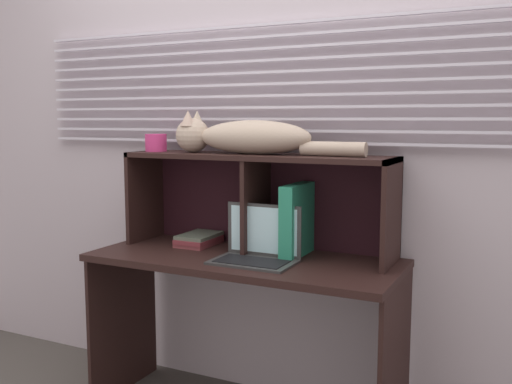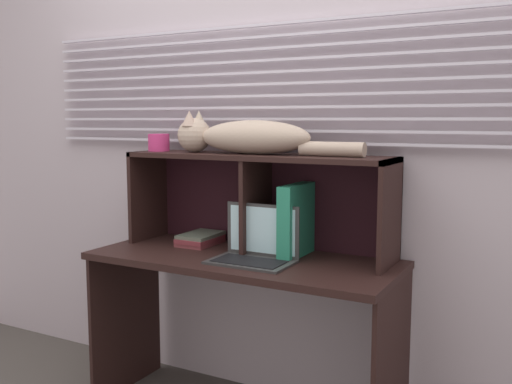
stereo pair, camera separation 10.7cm
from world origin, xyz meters
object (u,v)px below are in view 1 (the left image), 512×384
Objects in this scene: small_basket at (156,143)px; book_stack at (199,239)px; cat at (243,137)px; laptop at (257,249)px; binder_upright at (297,220)px.

book_stack is at bearing 0.22° from small_basket.
cat is 0.54m from book_stack.
laptop is 0.77m from small_basket.
binder_upright reaches higher than laptop.
binder_upright is at bearing 56.08° from laptop.
laptop is at bearing -123.92° from binder_upright.
cat is at bearing -0.22° from book_stack.
laptop is at bearing -23.30° from book_stack.
binder_upright is 0.80m from small_basket.
book_stack is at bearing 179.78° from cat.
laptop is 0.42m from book_stack.
small_basket is at bearing 180.00° from cat.
book_stack is (-0.39, 0.17, -0.03)m from laptop.
binder_upright reaches higher than book_stack.
book_stack is 0.51m from small_basket.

